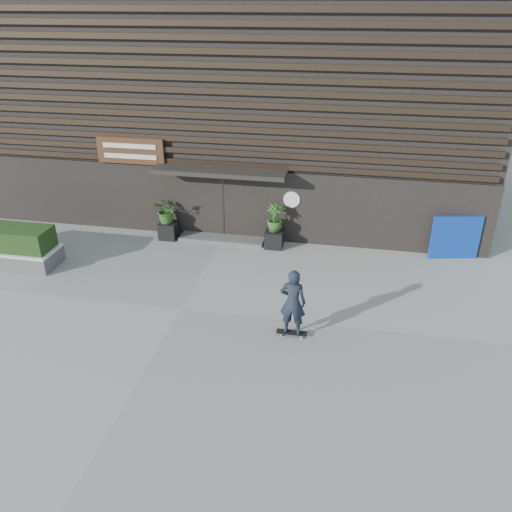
% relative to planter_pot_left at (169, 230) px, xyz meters
% --- Properties ---
extents(ground, '(80.00, 80.00, 0.00)m').
position_rel_planter_pot_left_xyz_m(ground, '(1.90, -4.40, -0.30)').
color(ground, gray).
rests_on(ground, ground).
extents(entrance_step, '(3.00, 0.80, 0.12)m').
position_rel_planter_pot_left_xyz_m(entrance_step, '(1.90, 0.20, -0.24)').
color(entrance_step, '#52524F').
rests_on(entrance_step, ground).
extents(planter_pot_left, '(0.60, 0.60, 0.60)m').
position_rel_planter_pot_left_xyz_m(planter_pot_left, '(0.00, 0.00, 0.00)').
color(planter_pot_left, black).
rests_on(planter_pot_left, ground).
extents(bamboo_left, '(0.86, 0.75, 0.96)m').
position_rel_planter_pot_left_xyz_m(bamboo_left, '(0.00, 0.00, 0.78)').
color(bamboo_left, '#2D591E').
rests_on(bamboo_left, planter_pot_left).
extents(planter_pot_right, '(0.60, 0.60, 0.60)m').
position_rel_planter_pot_left_xyz_m(planter_pot_right, '(3.80, 0.00, 0.00)').
color(planter_pot_right, black).
rests_on(planter_pot_right, ground).
extents(bamboo_right, '(0.54, 0.54, 0.96)m').
position_rel_planter_pot_left_xyz_m(bamboo_right, '(3.80, 0.00, 0.78)').
color(bamboo_right, '#2D591E').
rests_on(bamboo_right, planter_pot_right).
extents(raised_bed, '(3.50, 1.20, 0.50)m').
position_rel_planter_pot_left_xyz_m(raised_bed, '(-4.54, -2.81, -0.05)').
color(raised_bed, '#51514E').
rests_on(raised_bed, ground).
extents(snow_layer, '(3.50, 1.20, 0.08)m').
position_rel_planter_pot_left_xyz_m(snow_layer, '(-4.54, -2.81, 0.24)').
color(snow_layer, silver).
rests_on(snow_layer, raised_bed).
extents(hedge, '(3.30, 1.00, 0.70)m').
position_rel_planter_pot_left_xyz_m(hedge, '(-4.54, -2.81, 0.63)').
color(hedge, '#1B3413').
rests_on(hedge, snow_layer).
extents(blue_tarp, '(1.58, 0.44, 1.49)m').
position_rel_planter_pot_left_xyz_m(blue_tarp, '(9.70, 0.30, 0.44)').
color(blue_tarp, '#0B309A').
rests_on(blue_tarp, ground).
extents(building, '(18.00, 11.00, 8.00)m').
position_rel_planter_pot_left_xyz_m(building, '(1.90, 5.56, 3.69)').
color(building, black).
rests_on(building, ground).
extents(skateboarder, '(0.78, 0.47, 1.89)m').
position_rel_planter_pot_left_xyz_m(skateboarder, '(5.07, -5.04, 0.68)').
color(skateboarder, black).
rests_on(skateboarder, ground).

